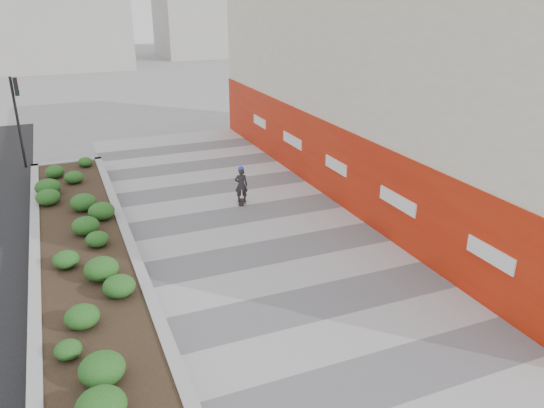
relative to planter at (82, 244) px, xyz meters
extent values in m
plane|color=gray|center=(5.50, -7.00, -0.42)|extent=(160.00, 160.00, 0.00)
cube|color=#A8A8AD|center=(5.50, -4.00, -0.41)|extent=(8.00, 36.00, 0.01)
cube|color=beige|center=(12.50, 2.00, 3.58)|extent=(6.00, 24.00, 8.00)
cube|color=red|center=(9.52, 2.00, 1.08)|extent=(0.12, 24.00, 3.00)
cube|color=#9E9EA0|center=(0.00, 8.85, -0.14)|extent=(3.00, 0.30, 0.55)
cube|color=#9E9EA0|center=(-1.35, 0.00, -0.14)|extent=(0.30, 18.00, 0.55)
cube|color=#9E9EA0|center=(1.35, 0.00, -0.14)|extent=(0.30, 18.00, 0.55)
cube|color=#2D2116|center=(0.00, 0.00, -0.17)|extent=(2.40, 17.40, 0.50)
cylinder|color=black|center=(-1.80, 10.50, 1.68)|extent=(0.12, 0.12, 4.20)
cube|color=black|center=(-1.62, 10.50, 3.33)|extent=(0.18, 0.28, 0.80)
cylinder|color=#595654|center=(6.00, -4.00, -0.42)|extent=(0.44, 0.44, 0.01)
cube|color=black|center=(6.04, 2.27, -0.35)|extent=(0.47, 0.74, 0.02)
imported|color=#242328|center=(6.04, 2.27, 0.34)|extent=(0.58, 0.47, 1.37)
sphere|color=blue|center=(6.04, 2.27, 0.98)|extent=(0.23, 0.23, 0.23)
camera|label=1|loc=(-0.25, -15.90, 7.25)|focal=35.00mm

